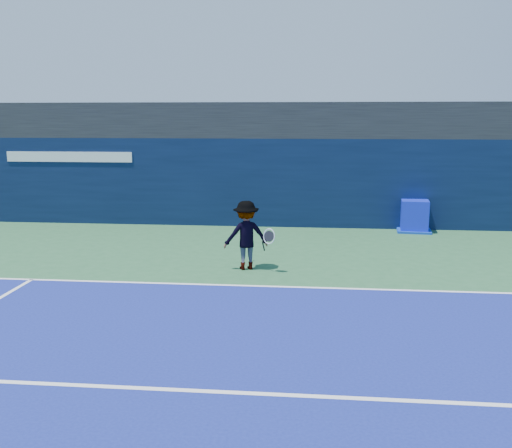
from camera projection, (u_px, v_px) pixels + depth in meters
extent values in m
plane|color=#295B34|center=(226.00, 337.00, 9.79)|extent=(80.00, 80.00, 0.00)
cube|color=white|center=(246.00, 286.00, 12.72)|extent=(24.00, 0.10, 0.01)
cube|color=white|center=(204.00, 391.00, 7.83)|extent=(24.00, 0.10, 0.01)
cube|color=black|center=(273.00, 120.00, 20.37)|extent=(36.00, 3.00, 1.20)
cube|color=#091532|center=(271.00, 182.00, 19.78)|extent=(36.00, 1.00, 3.00)
cube|color=white|center=(69.00, 157.00, 19.79)|extent=(4.50, 0.04, 0.35)
cube|color=#0D1AC1|center=(414.00, 216.00, 18.74)|extent=(0.95, 0.95, 1.04)
cube|color=#0B30A6|center=(414.00, 230.00, 18.83)|extent=(1.19, 1.19, 0.07)
imported|color=silver|center=(246.00, 235.00, 14.02)|extent=(1.24, 0.93, 1.71)
cylinder|color=black|center=(263.00, 246.00, 13.77)|extent=(0.08, 0.15, 0.27)
torus|color=white|center=(269.00, 236.00, 13.66)|extent=(0.31, 0.18, 0.31)
cylinder|color=black|center=(269.00, 236.00, 13.66)|extent=(0.26, 0.14, 0.26)
sphere|color=#BDE018|center=(244.00, 235.00, 14.74)|extent=(0.07, 0.07, 0.07)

